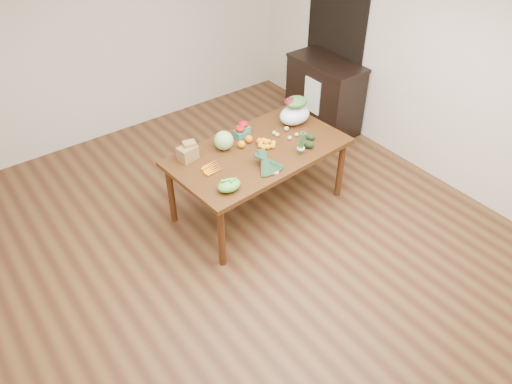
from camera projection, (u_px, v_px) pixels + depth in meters
floor at (255, 254)px, 4.96m from camera, size 6.00×6.00×0.00m
room_walls at (254, 138)px, 4.12m from camera, size 5.02×6.02×2.70m
dining_table at (258, 179)px, 5.30m from camera, size 1.88×1.13×0.75m
doorway_dark at (334, 44)px, 6.48m from camera, size 0.02×1.00×2.10m
cabinet at (324, 95)px, 6.61m from camera, size 0.52×1.02×0.94m
dish_towel at (312, 96)px, 6.42m from camera, size 0.02×0.28×0.45m
paper_bag at (188, 152)px, 4.88m from camera, size 0.26×0.22×0.17m
cabbage at (224, 141)px, 5.02m from camera, size 0.20×0.20×0.20m
strawberry_basket_a at (240, 133)px, 5.23m from camera, size 0.12×0.12×0.10m
strawberry_basket_b at (244, 128)px, 5.31m from camera, size 0.12×0.12×0.10m
orange_a at (242, 144)px, 5.07m from camera, size 0.08×0.08×0.08m
orange_b at (249, 139)px, 5.15m from camera, size 0.08×0.08×0.08m
orange_c at (259, 141)px, 5.13m from camera, size 0.07×0.07×0.07m
mandarin_cluster at (266, 143)px, 5.08m from camera, size 0.19×0.19×0.09m
carrots at (213, 168)px, 4.80m from camera, size 0.23×0.20×0.03m
snap_pea_bag at (229, 185)px, 4.52m from camera, size 0.22×0.17×0.10m
kale_bunch at (269, 163)px, 4.75m from camera, size 0.35×0.42×0.16m
asparagus_bundle at (301, 143)px, 4.94m from camera, size 0.09×0.12×0.26m
potato_a at (277, 135)px, 5.25m from camera, size 0.05×0.05×0.04m
potato_b at (290, 138)px, 5.20m from camera, size 0.05×0.05×0.04m
potato_c at (286, 129)px, 5.35m from camera, size 0.06×0.05×0.05m
potato_d at (274, 133)px, 5.28m from camera, size 0.05×0.05×0.04m
potato_e at (297, 135)px, 5.26m from camera, size 0.05×0.05×0.04m
avocado_a at (308, 144)px, 5.07m from camera, size 0.11×0.14×0.08m
avocado_b at (310, 137)px, 5.20m from camera, size 0.10×0.12×0.07m
salad_bag at (295, 112)px, 5.40m from camera, size 0.38×0.30×0.28m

